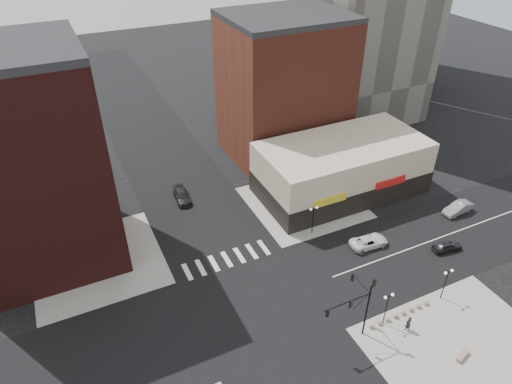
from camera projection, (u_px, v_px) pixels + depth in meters
ground at (256, 305)px, 50.15m from camera, size 240.00×240.00×0.00m
road_ew at (256, 305)px, 50.14m from camera, size 200.00×14.00×0.02m
road_ns at (256, 305)px, 50.14m from camera, size 14.00×200.00×0.02m
sidewalk_nw at (98, 262)px, 55.76m from camera, size 15.00×15.00×0.12m
sidewalk_ne at (303, 202)px, 66.08m from camera, size 15.00×15.00×0.12m
sidewalk_se at (461, 349)px, 45.38m from camera, size 18.00×14.00×0.12m
building_nw at (28, 168)px, 50.13m from camera, size 16.00×15.00×25.00m
building_ne_midrise at (284, 90)px, 72.69m from camera, size 18.00×15.00×22.00m
building_ne_row at (341, 172)px, 66.94m from camera, size 24.20×12.20×8.00m
traffic_signal at (358, 301)px, 44.09m from camera, size 5.59×3.09×7.77m
street_lamp_se_a at (388, 302)px, 46.25m from camera, size 1.22×0.32×4.16m
street_lamp_se_b at (447, 277)px, 49.09m from camera, size 1.22×0.32×4.16m
street_lamp_ne at (313, 214)px, 58.53m from camera, size 1.22×0.32×4.16m
bollard_row at (400, 314)px, 48.66m from camera, size 7.89×0.54×0.54m
white_suv at (369, 241)px, 57.96m from camera, size 5.14×2.61×1.39m
dark_sedan_east at (447, 246)px, 57.30m from camera, size 4.00×2.04×1.30m
silver_sedan at (458, 208)px, 63.73m from camera, size 4.81×2.03×1.54m
dark_sedan_north at (182, 196)px, 66.31m from camera, size 2.34×4.99×1.41m
pedestrian at (408, 323)px, 46.75m from camera, size 0.72×0.50×1.89m
stone_bench at (462, 355)px, 44.43m from camera, size 1.90×1.07×0.42m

